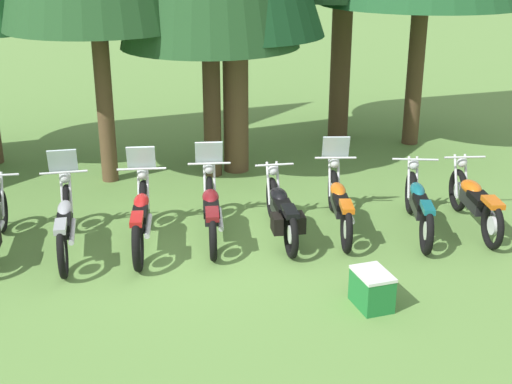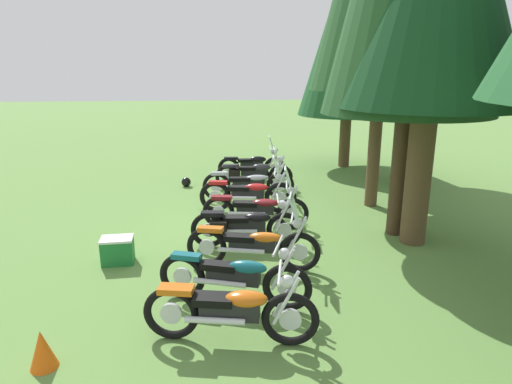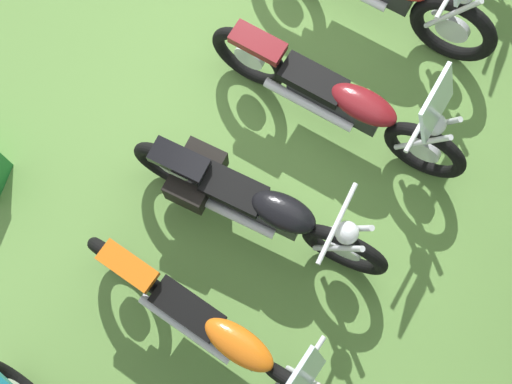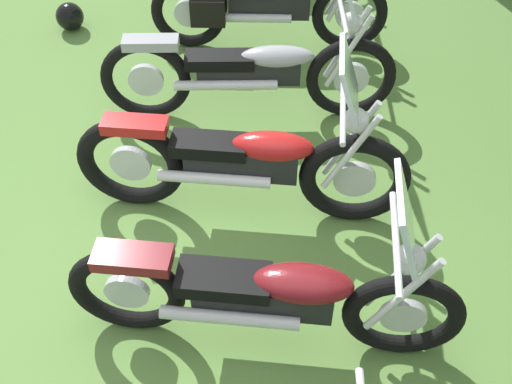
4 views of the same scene
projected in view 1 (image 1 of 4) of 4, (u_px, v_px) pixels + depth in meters
The scene contains 9 objects.
ground_plane at pixel (206, 239), 10.73m from camera, with size 80.00×80.00×0.00m, color #608C42.
motorcycle_2 at pixel (65, 221), 10.21m from camera, with size 0.72×2.43×1.38m.
motorcycle_3 at pixel (141, 216), 10.36m from camera, with size 0.76×2.33×1.39m.
motorcycle_4 at pixel (211, 209), 10.69m from camera, with size 0.71×2.30×1.36m.
motorcycle_5 at pixel (282, 211), 10.63m from camera, with size 0.68×2.18×1.01m.
motorcycle_6 at pixel (339, 202), 10.95m from camera, with size 0.83×2.30×1.37m.
motorcycle_7 at pixel (419, 205), 10.86m from camera, with size 0.99×2.23×1.01m.
motorcycle_8 at pixel (475, 201), 11.00m from camera, with size 0.74×2.22×1.02m.
picnic_cooler at pixel (372, 289), 8.73m from camera, with size 0.43×0.58×0.48m.
Camera 1 is at (-1.76, -9.66, 4.47)m, focal length 48.39 mm.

